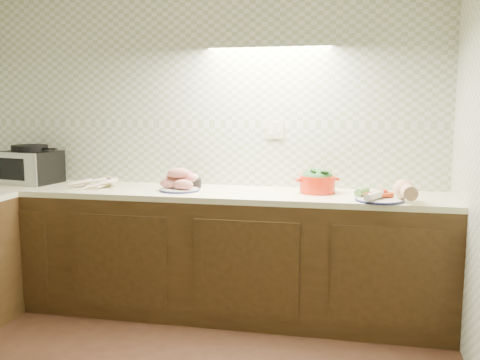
% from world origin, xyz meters
% --- Properties ---
extents(room, '(3.60, 3.60, 2.60)m').
position_xyz_m(room, '(0.00, 0.00, 1.63)').
color(room, black).
rests_on(room, ground).
extents(counter, '(3.60, 3.60, 0.90)m').
position_xyz_m(counter, '(-0.68, 0.68, 0.45)').
color(counter, '#301F0E').
rests_on(counter, ground).
extents(toaster_oven, '(0.47, 0.39, 0.30)m').
position_xyz_m(toaster_oven, '(-1.35, 1.59, 1.04)').
color(toaster_oven, black).
rests_on(toaster_oven, counter).
extents(parsnip_pile, '(0.36, 0.37, 0.07)m').
position_xyz_m(parsnip_pile, '(-0.75, 1.47, 0.93)').
color(parsnip_pile, beige).
rests_on(parsnip_pile, counter).
extents(sweet_potato_plate, '(0.30, 0.29, 0.17)m').
position_xyz_m(sweet_potato_plate, '(-0.08, 1.46, 0.96)').
color(sweet_potato_plate, '#171D44').
rests_on(sweet_potato_plate, counter).
extents(onion_bowl, '(0.17, 0.17, 0.13)m').
position_xyz_m(onion_bowl, '(-0.06, 1.62, 0.95)').
color(onion_bowl, black).
rests_on(onion_bowl, counter).
extents(dutch_oven, '(0.32, 0.32, 0.17)m').
position_xyz_m(dutch_oven, '(0.88, 1.56, 0.98)').
color(dutch_oven, red).
rests_on(dutch_oven, counter).
extents(veg_plate, '(0.38, 0.31, 0.14)m').
position_xyz_m(veg_plate, '(1.36, 1.34, 0.95)').
color(veg_plate, '#171D44').
rests_on(veg_plate, counter).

